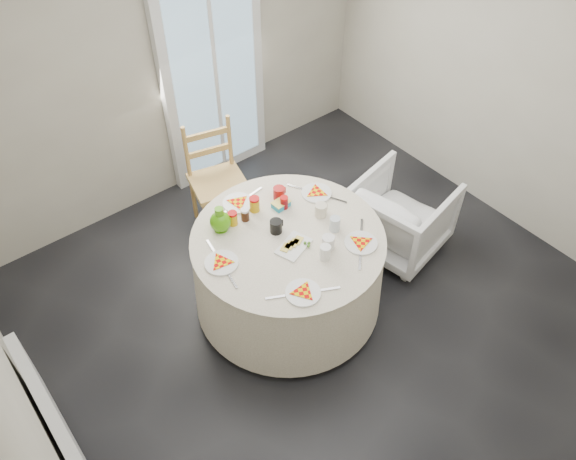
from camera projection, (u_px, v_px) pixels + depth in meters
floor at (321, 311)px, 4.32m from camera, size 4.00×4.00×0.00m
wall_back at (165, 56)px, 4.50m from camera, size 4.00×0.02×2.60m
wall_right at (526, 76)px, 4.28m from camera, size 0.02×4.00×2.60m
glass_door at (213, 71)px, 4.83m from camera, size 1.00×0.08×2.10m
radiator at (54, 417)px, 3.31m from camera, size 0.07×1.00×0.55m
table at (288, 271)px, 4.12m from camera, size 1.39×1.39×0.71m
wooden_chair at (218, 183)px, 4.68m from camera, size 0.52×0.51×0.98m
armchair at (402, 210)px, 4.55m from camera, size 0.78×0.82×0.73m
place_settings at (288, 233)px, 3.84m from camera, size 1.31×1.31×0.02m
jar_cluster at (258, 207)px, 3.95m from camera, size 0.47×0.30×0.13m
butter_tub at (281, 201)px, 4.05m from camera, size 0.13×0.10×0.05m
green_pitcher at (219, 215)px, 3.82m from camera, size 0.18×0.18×0.19m
cheese_platter at (294, 243)px, 3.77m from camera, size 0.29×0.23×0.03m
mugs_glasses at (307, 221)px, 3.86m from camera, size 0.73×0.73×0.12m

